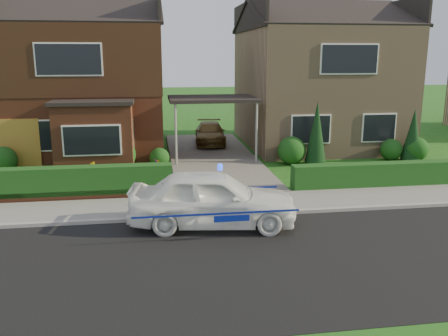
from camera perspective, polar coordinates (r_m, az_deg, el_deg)
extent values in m
plane|color=#1D4F15|center=(11.11, 5.86, -10.94)|extent=(120.00, 120.00, 0.00)
cube|color=black|center=(11.11, 5.86, -10.94)|extent=(60.00, 6.00, 0.02)
cube|color=#9E9993|center=(13.85, 2.75, -5.58)|extent=(60.00, 0.16, 0.12)
cube|color=slate|center=(14.83, 1.96, -4.32)|extent=(60.00, 2.00, 0.10)
cube|color=#666059|center=(21.43, -1.38, 1.29)|extent=(3.80, 12.00, 0.12)
cube|color=brown|center=(24.06, -16.37, 8.93)|extent=(7.20, 8.00, 5.80)
cube|color=white|center=(20.58, -21.92, 3.61)|extent=(1.80, 0.08, 1.30)
cube|color=white|center=(20.08, -13.08, 4.01)|extent=(1.60, 0.08, 1.30)
cube|color=white|center=(20.02, -18.17, 12.31)|extent=(2.60, 0.08, 1.30)
cube|color=black|center=(24.00, -16.60, 12.38)|extent=(7.26, 8.06, 2.90)
cube|color=brown|center=(19.50, -15.33, 3.45)|extent=(3.00, 1.40, 2.70)
cube|color=black|center=(19.31, -15.60, 7.61)|extent=(3.20, 1.60, 0.14)
cube|color=tan|center=(25.28, 11.04, 9.41)|extent=(7.20, 8.00, 5.80)
cube|color=white|center=(21.14, 10.40, 4.60)|extent=(1.80, 0.08, 1.30)
cube|color=white|center=(22.36, 18.13, 4.63)|extent=(1.60, 0.08, 1.30)
cube|color=white|center=(21.47, 14.85, 12.56)|extent=(2.60, 0.08, 1.30)
cube|color=black|center=(21.03, -1.42, 8.34)|extent=(3.80, 3.00, 0.14)
cylinder|color=gray|center=(19.67, -5.82, 3.95)|extent=(0.10, 0.10, 2.70)
cylinder|color=gray|center=(20.11, 3.92, 4.20)|extent=(0.10, 0.10, 2.70)
cube|color=olive|center=(20.84, -24.16, 2.53)|extent=(2.20, 0.10, 2.10)
cube|color=brown|center=(16.04, -19.74, -3.26)|extent=(7.70, 0.25, 0.36)
cube|color=#183E13|center=(16.23, -19.60, -3.72)|extent=(7.50, 0.55, 0.90)
cube|color=#183E13|center=(17.90, 19.79, -2.17)|extent=(7.50, 0.55, 0.80)
sphere|color=#183E13|center=(20.57, -25.03, 0.86)|extent=(1.08, 1.08, 1.08)
sphere|color=#183E13|center=(19.53, -12.48, 1.57)|extent=(1.32, 1.32, 1.32)
sphere|color=#183E13|center=(19.82, -7.78, 1.23)|extent=(0.84, 0.84, 0.84)
sphere|color=#183E13|center=(20.43, 8.12, 2.10)|extent=(1.20, 1.20, 1.20)
sphere|color=#183E13|center=(22.28, 19.46, 2.09)|extent=(0.96, 0.96, 0.96)
sphere|color=#183E13|center=(22.50, 22.08, 2.13)|extent=(1.08, 1.08, 1.08)
cone|color=black|center=(20.43, 11.04, 3.98)|extent=(0.90, 0.90, 2.60)
cone|color=black|center=(22.31, 21.76, 3.53)|extent=(0.90, 0.90, 2.20)
imported|color=white|center=(12.85, -1.36, -3.76)|extent=(2.41, 4.73, 1.54)
sphere|color=#193FF2|center=(12.66, -0.37, -0.03)|extent=(0.17, 0.17, 0.17)
cube|color=navy|center=(12.01, -0.81, -5.32)|extent=(4.16, 0.02, 0.05)
cube|color=navy|center=(13.74, -1.84, -2.89)|extent=(4.16, 0.01, 0.05)
ellipsoid|color=black|center=(12.59, -7.05, -2.84)|extent=(0.22, 0.17, 0.21)
sphere|color=white|center=(12.53, -6.97, -2.95)|extent=(0.11, 0.11, 0.11)
sphere|color=black|center=(12.53, -6.98, -2.24)|extent=(0.13, 0.13, 0.13)
cone|color=black|center=(12.52, -7.19, -1.95)|extent=(0.04, 0.04, 0.05)
cone|color=black|center=(12.52, -6.78, -1.94)|extent=(0.04, 0.04, 0.05)
imported|color=brown|center=(24.43, -1.69, 4.22)|extent=(1.80, 3.80, 1.07)
imported|color=gray|center=(18.09, -15.80, -0.47)|extent=(0.52, 0.48, 0.76)
imported|color=gray|center=(18.40, -8.01, 0.00)|extent=(0.41, 0.41, 0.67)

